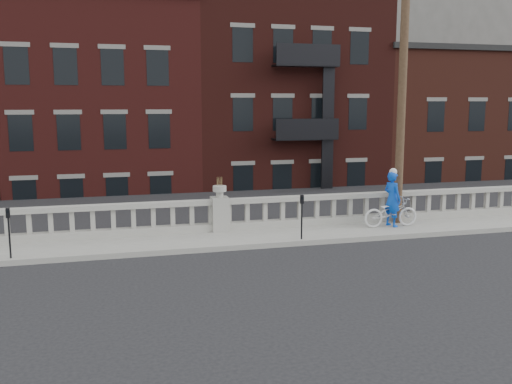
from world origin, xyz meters
TOP-DOWN VIEW (x-y plane):
  - ground at (0.00, 0.00)m, footprint 120.00×120.00m
  - sidewalk at (0.00, 3.00)m, footprint 32.00×2.20m
  - balustrade at (0.00, 3.95)m, footprint 28.00×0.34m
  - planter_pedestal at (0.00, 3.95)m, footprint 0.55×0.55m
  - lower_level at (0.56, 23.04)m, footprint 80.00×44.00m
  - utility_pole at (6.20, 3.60)m, footprint 1.60×0.28m
  - parking_meter_c at (-6.07, 2.15)m, footprint 0.10×0.09m
  - parking_meter_d at (2.17, 2.15)m, footprint 0.10×0.09m
  - bicycle at (5.64, 3.05)m, footprint 1.89×0.72m
  - cyclist at (5.71, 3.11)m, footprint 0.63×0.78m

SIDE VIEW (x-z plane):
  - ground at x=0.00m, z-range 0.00..0.00m
  - sidewalk at x=0.00m, z-range 0.00..0.15m
  - balustrade at x=0.00m, z-range 0.13..1.16m
  - bicycle at x=5.64m, z-range 0.15..1.13m
  - planter_pedestal at x=0.00m, z-range -0.05..1.71m
  - parking_meter_c at x=-6.07m, z-range 0.32..1.68m
  - parking_meter_d at x=2.17m, z-range 0.32..1.68m
  - cyclist at x=5.71m, z-range 0.15..2.01m
  - lower_level at x=0.56m, z-range -7.77..13.03m
  - utility_pole at x=6.20m, z-range 0.24..10.24m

